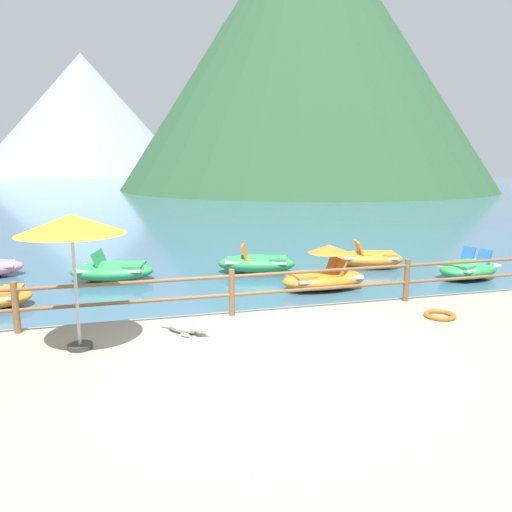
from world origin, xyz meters
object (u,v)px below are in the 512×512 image
at_px(pedal_boat_3, 112,271).
at_px(pedal_boat_7, 325,275).
at_px(dog_resting, 186,327).
at_px(life_ring, 440,315).
at_px(beach_umbrella, 71,226).
at_px(pedal_boat_2, 369,258).
at_px(pedal_boat_4, 468,268).
at_px(pedal_boat_1, 257,263).

relative_size(pedal_boat_3, pedal_boat_7, 1.06).
xyz_separation_m(dog_resting, life_ring, (5.01, -0.38, -0.08)).
relative_size(beach_umbrella, pedal_boat_3, 0.83).
relative_size(dog_resting, pedal_boat_2, 0.32).
xyz_separation_m(beach_umbrella, dog_resting, (1.79, 0.26, -1.92)).
bearing_deg(dog_resting, pedal_boat_4, 22.41).
xyz_separation_m(pedal_boat_4, pedal_boat_7, (-4.71, -0.05, 0.10)).
bearing_deg(dog_resting, pedal_boat_1, 64.04).
bearing_deg(pedal_boat_2, dog_resting, -139.10).
distance_m(life_ring, pedal_boat_2, 6.53).
height_order(dog_resting, pedal_boat_4, pedal_boat_4).
distance_m(beach_umbrella, life_ring, 7.09).
xyz_separation_m(pedal_boat_1, pedal_boat_4, (6.01, -2.35, -0.01)).
relative_size(pedal_boat_3, pedal_boat_4, 1.11).
xyz_separation_m(life_ring, pedal_boat_4, (3.94, 4.07, -0.15)).
relative_size(pedal_boat_2, pedal_boat_3, 0.94).
relative_size(beach_umbrella, pedal_boat_1, 0.84).
relative_size(dog_resting, pedal_boat_3, 0.30).
bearing_deg(dog_resting, pedal_boat_3, 103.34).
distance_m(pedal_boat_2, pedal_boat_7, 3.42).
xyz_separation_m(pedal_boat_1, pedal_boat_7, (1.30, -2.40, 0.09)).
xyz_separation_m(pedal_boat_2, pedal_boat_4, (2.14, -2.21, 0.00)).
xyz_separation_m(dog_resting, pedal_boat_2, (6.81, 5.90, -0.23)).
xyz_separation_m(life_ring, pedal_boat_7, (-0.77, 4.02, -0.05)).
height_order(pedal_boat_2, pedal_boat_3, pedal_boat_3).
bearing_deg(pedal_boat_7, pedal_boat_4, 0.55).
relative_size(life_ring, pedal_boat_4, 0.25).
distance_m(beach_umbrella, pedal_boat_2, 10.80).
relative_size(life_ring, pedal_boat_1, 0.23).
height_order(pedal_boat_1, pedal_boat_3, pedal_boat_1).
relative_size(pedal_boat_2, pedal_boat_4, 1.04).
bearing_deg(pedal_boat_2, pedal_boat_3, 178.24).
relative_size(dog_resting, life_ring, 1.34).
bearing_deg(pedal_boat_7, beach_umbrella, -147.04).
height_order(life_ring, pedal_boat_1, pedal_boat_1).
bearing_deg(beach_umbrella, pedal_boat_3, 87.08).
bearing_deg(pedal_boat_4, dog_resting, -157.59).
bearing_deg(life_ring, pedal_boat_4, 45.92).
bearing_deg(pedal_boat_4, pedal_boat_2, 134.10).
distance_m(pedal_boat_3, pedal_boat_4, 10.70).
bearing_deg(pedal_boat_3, pedal_boat_4, -13.31).
xyz_separation_m(dog_resting, pedal_boat_4, (8.95, 3.69, -0.22)).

